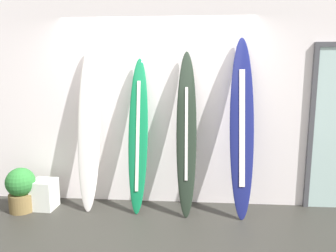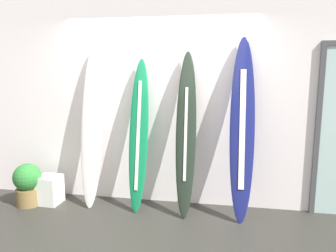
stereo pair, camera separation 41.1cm
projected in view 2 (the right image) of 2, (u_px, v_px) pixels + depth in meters
name	position (u px, v px, depth m)	size (l,w,h in m)	color
ground	(137.00, 247.00, 3.41)	(8.00, 8.00, 0.04)	#2E2D28
wall_back	(161.00, 101.00, 4.43)	(7.20, 0.20, 2.80)	white
surfboard_ivory	(92.00, 127.00, 4.30)	(0.30, 0.44, 2.14)	silver
surfboard_emerald	(139.00, 136.00, 4.19)	(0.26, 0.45, 1.97)	#117544
surfboard_charcoal	(186.00, 135.00, 4.05)	(0.28, 0.53, 2.06)	black
surfboard_navy	(242.00, 129.00, 3.92)	(0.31, 0.52, 2.23)	navy
display_block_left	(50.00, 190.00, 4.45)	(0.30, 0.30, 0.39)	white
potted_plant	(28.00, 183.00, 4.39)	(0.37, 0.37, 0.58)	olive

